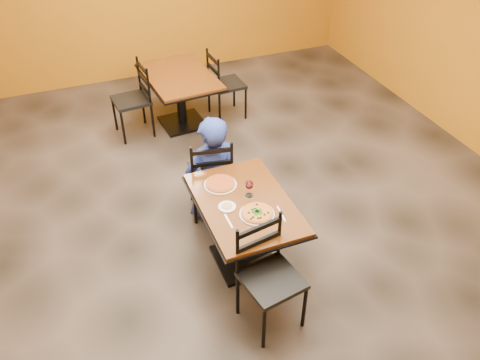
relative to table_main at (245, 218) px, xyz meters
name	(u,v)px	position (x,y,z in m)	size (l,w,h in m)	color
floor	(227,228)	(0.00, 0.50, -0.56)	(7.00, 8.00, 0.01)	black
table_main	(245,218)	(0.00, 0.00, 0.00)	(0.83, 1.23, 0.75)	brown
table_second	(180,88)	(0.17, 2.75, 0.00)	(0.95, 1.33, 0.75)	brown
chair_main_near	(272,281)	(-0.06, -0.73, -0.06)	(0.45, 0.45, 1.00)	black
chair_main_far	(210,174)	(-0.05, 0.86, -0.07)	(0.44, 0.44, 0.98)	black
chair_second_left	(131,101)	(-0.50, 2.75, -0.06)	(0.45, 0.45, 0.99)	black
chair_second_right	(227,84)	(0.84, 2.75, -0.07)	(0.44, 0.44, 0.97)	black
diner	(212,167)	(-0.04, 0.82, 0.04)	(0.60, 0.39, 1.19)	navy
plate_main	(257,214)	(0.04, -0.20, 0.20)	(0.31, 0.31, 0.01)	white
pizza_main	(257,213)	(0.04, -0.20, 0.21)	(0.28, 0.28, 0.02)	#972F0B
plate_far	(220,185)	(-0.12, 0.32, 0.20)	(0.31, 0.31, 0.01)	white
pizza_far	(220,183)	(-0.12, 0.32, 0.21)	(0.28, 0.28, 0.02)	#C46625
side_plate	(227,207)	(-0.17, -0.01, 0.20)	(0.16, 0.16, 0.01)	white
dip	(227,206)	(-0.17, -0.01, 0.21)	(0.09, 0.09, 0.01)	tan
wine_glass	(249,188)	(0.07, 0.07, 0.28)	(0.08, 0.08, 0.18)	white
fork	(229,221)	(-0.23, -0.19, 0.20)	(0.01, 0.19, 0.00)	silver
knife	(281,214)	(0.24, -0.27, 0.20)	(0.01, 0.21, 0.00)	silver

